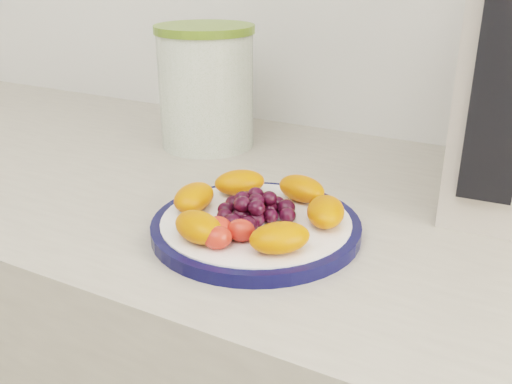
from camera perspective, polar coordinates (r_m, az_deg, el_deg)
The scene contains 6 objects.
plate_rim at distance 0.64m, azimuth 0.00°, elevation -3.52°, with size 0.23×0.23×0.01m, color #0A0D37.
plate_face at distance 0.64m, azimuth 0.00°, elevation -3.44°, with size 0.21×0.21×0.02m, color white.
canister at distance 0.92m, azimuth -4.98°, elevation 10.04°, with size 0.15×0.15×0.18m, color #3C5E1B.
canister_lid at distance 0.90m, azimuth -5.19°, elevation 15.93°, with size 0.15×0.15×0.01m, color olive.
appliance_panel at distance 0.63m, azimuth 23.38°, elevation 9.57°, with size 0.06×0.02×0.24m, color black.
fruit_plate at distance 0.63m, azimuth -0.24°, elevation -1.65°, with size 0.20×0.20×0.03m.
Camera 1 is at (0.21, 0.58, 1.19)m, focal length 40.00 mm.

